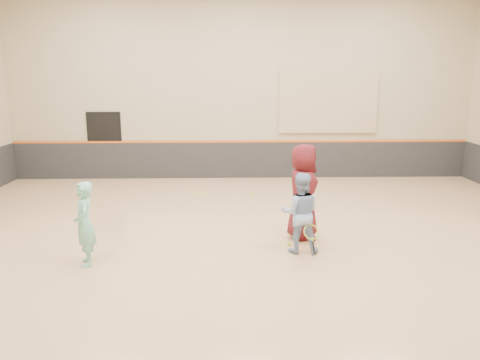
{
  "coord_description": "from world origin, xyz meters",
  "views": [
    {
      "loc": [
        -0.52,
        -9.32,
        3.3
      ],
      "look_at": [
        -0.24,
        0.4,
        1.15
      ],
      "focal_mm": 35.0,
      "sensor_mm": 36.0,
      "label": 1
    }
  ],
  "objects_px": {
    "girl": "(84,224)",
    "young_man": "(303,192)",
    "spare_racket": "(200,192)",
    "instructor": "(300,213)"
  },
  "relations": [
    {
      "from": "girl",
      "to": "young_man",
      "type": "height_order",
      "value": "young_man"
    },
    {
      "from": "spare_racket",
      "to": "young_man",
      "type": "bearing_deg",
      "value": -58.9
    },
    {
      "from": "young_man",
      "to": "spare_racket",
      "type": "bearing_deg",
      "value": 31.82
    },
    {
      "from": "young_man",
      "to": "girl",
      "type": "bearing_deg",
      "value": 108.79
    },
    {
      "from": "girl",
      "to": "spare_racket",
      "type": "distance_m",
      "value": 5.54
    },
    {
      "from": "instructor",
      "to": "spare_racket",
      "type": "xyz_separation_m",
      "value": [
        -2.15,
        4.69,
        -0.72
      ]
    },
    {
      "from": "girl",
      "to": "instructor",
      "type": "xyz_separation_m",
      "value": [
        3.9,
        0.52,
        0.02
      ]
    },
    {
      "from": "girl",
      "to": "spare_racket",
      "type": "bearing_deg",
      "value": 144.12
    },
    {
      "from": "spare_racket",
      "to": "girl",
      "type": "bearing_deg",
      "value": -108.59
    },
    {
      "from": "girl",
      "to": "young_man",
      "type": "bearing_deg",
      "value": 90.78
    }
  ]
}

